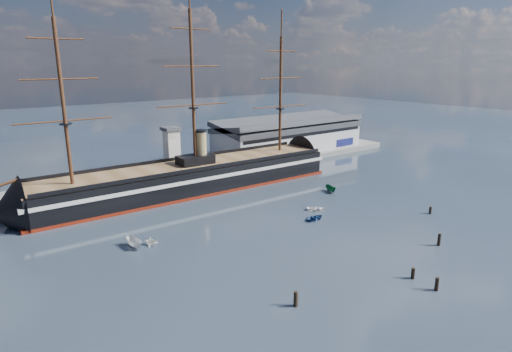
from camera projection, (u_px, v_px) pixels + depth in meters
ground at (223, 211)px, 107.72m from camera, size 600.00×600.00×0.00m
quay at (188, 175)px, 141.16m from camera, size 180.00×18.00×2.00m
warehouse at (289, 135)px, 170.44m from camera, size 63.00×21.00×11.60m
quay_tower at (172, 150)px, 132.20m from camera, size 5.00×5.00×15.00m
warship at (185, 178)px, 122.03m from camera, size 113.09×18.63×53.94m
motorboat_a at (135, 248)px, 86.26m from camera, size 6.50×2.68×2.55m
motorboat_b at (315, 220)px, 101.49m from camera, size 1.21×2.98×1.39m
motorboat_d at (151, 245)px, 87.47m from camera, size 5.49×4.91×1.90m
motorboat_e at (317, 210)px, 107.77m from camera, size 3.02×3.03×1.42m
motorboat_f at (331, 192)px, 123.06m from camera, size 6.02×3.56×2.27m
piling_near_left at (295, 306)px, 65.60m from camera, size 0.64×0.64×3.23m
piling_near_mid at (436, 290)px, 70.14m from camera, size 0.64×0.64×3.03m
piling_near_right at (438, 245)px, 87.26m from camera, size 0.64×0.64×3.31m
piling_far_right at (430, 214)px, 105.36m from camera, size 0.64×0.64×2.59m
piling_extra at (412, 279)px, 73.97m from camera, size 0.64×0.64×2.72m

